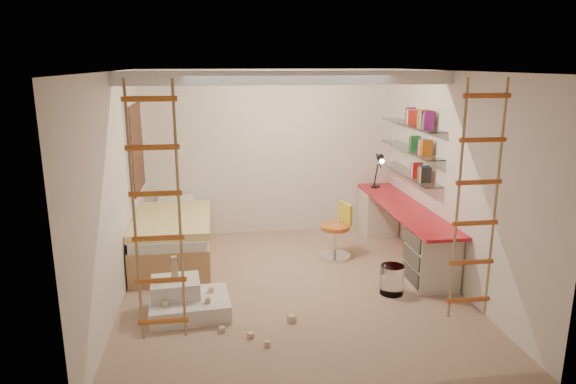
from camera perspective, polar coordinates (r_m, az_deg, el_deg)
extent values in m
plane|color=#957760|center=(6.40, 0.40, -10.69)|extent=(4.50, 4.50, 0.00)
cube|color=white|center=(6.11, 0.00, 12.56)|extent=(4.00, 0.18, 0.16)
cube|color=white|center=(7.41, -16.71, 4.71)|extent=(0.06, 1.15, 1.35)
cube|color=#4C2D1E|center=(7.40, -16.41, 4.72)|extent=(0.02, 1.00, 1.20)
cylinder|color=white|center=(6.33, 11.47, -9.52)|extent=(0.28, 0.28, 0.35)
cube|color=red|center=(7.34, 12.80, -1.70)|extent=(0.55, 2.80, 0.04)
cube|color=beige|center=(8.43, 10.00, -2.14)|extent=(0.52, 0.55, 0.71)
cube|color=beige|center=(6.58, 15.73, -7.19)|extent=(0.52, 0.55, 0.71)
cube|color=#4C4742|center=(6.39, 13.66, -5.26)|extent=(0.02, 0.50, 0.18)
cube|color=#4C4742|center=(6.47, 13.55, -7.10)|extent=(0.02, 0.50, 0.18)
cube|color=#4C4742|center=(6.55, 13.43, -8.89)|extent=(0.02, 0.50, 0.18)
cube|color=white|center=(7.56, 13.22, 2.03)|extent=(0.25, 1.80, 0.01)
cube|color=white|center=(7.50, 13.37, 4.64)|extent=(0.25, 1.80, 0.01)
cube|color=white|center=(7.45, 13.53, 7.30)|extent=(0.25, 1.80, 0.01)
cube|color=#AD7F51|center=(7.42, -12.51, -5.60)|extent=(1.00, 2.00, 0.45)
cube|color=white|center=(7.33, -12.63, -3.50)|extent=(0.95, 1.95, 0.12)
cube|color=yellow|center=(7.15, -12.76, -3.03)|extent=(1.02, 1.60, 0.10)
cube|color=white|center=(8.06, -12.29, -0.98)|extent=(0.55, 0.35, 0.12)
cylinder|color=black|center=(8.36, 9.69, 0.61)|extent=(0.14, 0.14, 0.02)
cylinder|color=black|center=(8.32, 9.74, 1.88)|extent=(0.02, 0.15, 0.36)
cylinder|color=black|center=(8.18, 10.03, 3.44)|extent=(0.02, 0.27, 0.20)
cone|color=black|center=(8.06, 10.31, 3.63)|extent=(0.12, 0.14, 0.15)
cylinder|color=#FFEABF|center=(8.02, 10.39, 3.37)|extent=(0.08, 0.04, 0.08)
cylinder|color=#B85F23|center=(7.23, 5.23, -3.91)|extent=(0.50, 0.50, 0.06)
cube|color=gold|center=(7.25, 6.40, -2.35)|extent=(0.12, 0.31, 0.29)
cylinder|color=silver|center=(7.29, 5.20, -5.43)|extent=(0.06, 0.06, 0.41)
cylinder|color=silver|center=(7.37, 5.16, -7.10)|extent=(0.58, 0.58, 0.05)
cube|color=silver|center=(5.88, -10.85, -12.32)|extent=(0.90, 0.73, 0.19)
cube|color=silver|center=(5.88, -12.38, -10.33)|extent=(0.55, 0.47, 0.19)
cube|color=#CCB284|center=(5.83, -12.45, -9.12)|extent=(0.09, 0.09, 0.08)
cube|color=#CCB284|center=(5.80, -12.49, -8.44)|extent=(0.08, 0.08, 0.07)
cube|color=#CCB284|center=(5.77, -12.54, -7.57)|extent=(0.06, 0.06, 0.12)
cube|color=#CCB284|center=(5.69, -8.91, -11.78)|extent=(0.06, 0.06, 0.06)
cube|color=#CCB284|center=(5.93, -8.50, -10.65)|extent=(0.06, 0.06, 0.06)
cube|color=#CCB284|center=(5.68, -13.45, -12.02)|extent=(0.06, 0.06, 0.06)
cube|color=#CCB284|center=(5.50, -7.36, -14.85)|extent=(0.07, 0.07, 0.07)
cube|color=#CCB284|center=(5.37, -4.17, -15.50)|extent=(0.07, 0.07, 0.07)
cube|color=#CCB284|center=(5.23, -2.29, -16.37)|extent=(0.07, 0.07, 0.07)
cube|color=#CCB284|center=(5.65, 0.43, -13.88)|extent=(0.07, 0.07, 0.07)
cube|color=#262626|center=(7.54, 13.27, 2.89)|extent=(0.14, 0.52, 0.22)
cube|color=yellow|center=(7.48, 13.42, 5.52)|extent=(0.14, 0.46, 0.22)
cube|color=#194CA5|center=(7.44, 13.58, 8.18)|extent=(0.14, 0.70, 0.22)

